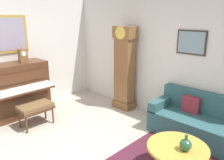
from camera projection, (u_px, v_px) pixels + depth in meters
name	position (u px, v px, depth m)	size (l,w,h in m)	color
ground_plane	(77.00, 157.00, 3.85)	(6.40, 6.00, 0.10)	#B2A899
wall_left	(4.00, 54.00, 5.18)	(0.13, 4.90, 2.80)	silver
wall_back	(160.00, 55.00, 5.10)	(5.30, 0.13, 2.80)	silver
piano	(16.00, 90.00, 5.15)	(0.87, 1.44, 1.24)	#4C2B19
piano_bench	(35.00, 108.00, 4.74)	(0.42, 0.70, 0.48)	#4C2B19
grandfather_clock	(124.00, 71.00, 5.52)	(0.52, 0.34, 2.03)	brown
couch	(203.00, 123.00, 4.27)	(1.90, 0.80, 0.84)	#2D565B
coffee_table	(178.00, 148.00, 3.27)	(0.88, 0.88, 0.45)	gold
mantel_clock	(23.00, 55.00, 5.11)	(0.13, 0.18, 0.38)	brown
green_jug	(186.00, 145.00, 3.15)	(0.17, 0.17, 0.24)	#234C33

